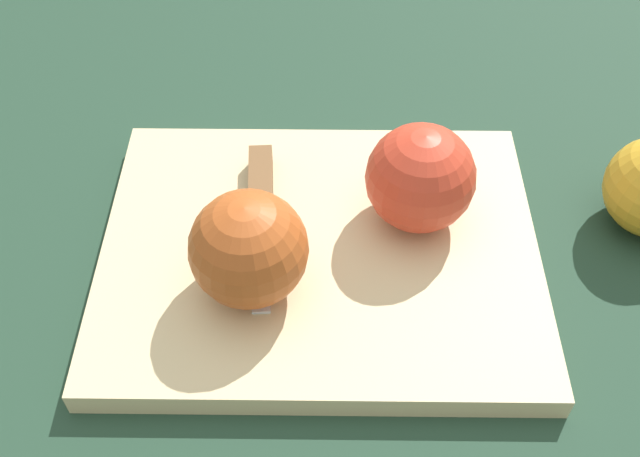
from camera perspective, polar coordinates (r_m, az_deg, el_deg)
name	(u,v)px	position (r m, az deg, el deg)	size (l,w,h in m)	color
ground_plane	(320,262)	(0.62, 0.00, -2.55)	(4.00, 4.00, 0.00)	#1E3828
cutting_board	(320,253)	(0.62, 0.00, -1.90)	(0.36, 0.29, 0.02)	#D1B789
apple_half_left	(421,178)	(0.60, 7.67, 3.84)	(0.09, 0.09, 0.09)	red
apple_half_right	(249,249)	(0.55, -5.44, -1.59)	(0.09, 0.09, 0.09)	#AD4C1E
knife	(261,192)	(0.64, -4.52, 2.81)	(0.03, 0.17, 0.02)	silver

